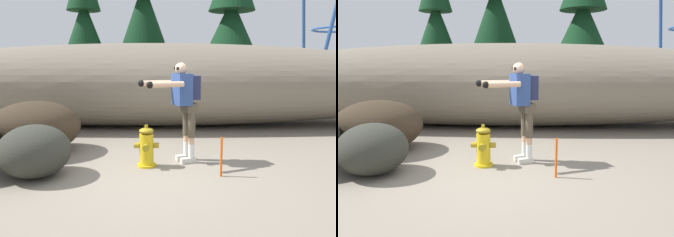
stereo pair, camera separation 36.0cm
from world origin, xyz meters
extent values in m
cube|color=gray|center=(0.00, 0.00, -0.02)|extent=(56.00, 56.00, 0.04)
ellipsoid|color=#756B5B|center=(0.00, 4.07, 1.12)|extent=(17.46, 3.20, 2.23)
cylinder|color=gold|center=(-0.05, 0.27, 0.02)|extent=(0.31, 0.31, 0.04)
cylinder|color=gold|center=(-0.05, 0.27, 0.29)|extent=(0.23, 0.23, 0.51)
ellipsoid|color=#9E8419|center=(-0.05, 0.27, 0.60)|extent=(0.24, 0.24, 0.10)
cylinder|color=#9E8419|center=(-0.05, 0.27, 0.67)|extent=(0.06, 0.06, 0.05)
cylinder|color=#9E8419|center=(-0.21, 0.27, 0.35)|extent=(0.09, 0.09, 0.09)
cylinder|color=#9E8419|center=(0.11, 0.27, 0.35)|extent=(0.09, 0.09, 0.09)
cylinder|color=#9E8419|center=(-0.05, 0.11, 0.35)|extent=(0.11, 0.09, 0.11)
cube|color=beige|center=(0.65, 0.43, 0.04)|extent=(0.28, 0.19, 0.09)
cylinder|color=white|center=(0.71, 0.45, 0.21)|extent=(0.10, 0.10, 0.24)
cylinder|color=#DBAD89|center=(0.71, 0.45, 0.39)|extent=(0.10, 0.10, 0.12)
cylinder|color=brown|center=(0.71, 0.45, 0.67)|extent=(0.13, 0.13, 0.45)
cube|color=beige|center=(0.58, 0.62, 0.04)|extent=(0.28, 0.19, 0.09)
cylinder|color=white|center=(0.63, 0.64, 0.21)|extent=(0.10, 0.10, 0.24)
cylinder|color=#DBAD89|center=(0.63, 0.64, 0.39)|extent=(0.10, 0.10, 0.12)
cylinder|color=brown|center=(0.63, 0.64, 0.67)|extent=(0.13, 0.13, 0.45)
cube|color=brown|center=(0.67, 0.55, 0.94)|extent=(0.30, 0.37, 0.16)
cube|color=#2D4784|center=(0.54, 0.50, 1.25)|extent=(0.35, 0.42, 0.52)
cube|color=#23284C|center=(0.73, 0.57, 1.28)|extent=(0.25, 0.32, 0.40)
sphere|color=#DBAD89|center=(0.52, 0.49, 1.59)|extent=(0.20, 0.20, 0.20)
cube|color=black|center=(0.45, 0.46, 1.60)|extent=(0.07, 0.15, 0.04)
cylinder|color=#DBAD89|center=(0.28, 0.16, 1.35)|extent=(0.57, 0.29, 0.09)
sphere|color=black|center=(0.03, 0.06, 1.35)|extent=(0.11, 0.11, 0.11)
cylinder|color=#DBAD89|center=(0.12, 0.57, 1.35)|extent=(0.57, 0.29, 0.09)
sphere|color=black|center=(-0.13, 0.47, 1.35)|extent=(0.11, 0.11, 0.11)
ellipsoid|color=#372B1E|center=(-2.18, 1.14, 0.50)|extent=(2.31, 2.29, 0.99)
ellipsoid|color=#31322B|center=(-1.69, -0.21, 0.39)|extent=(1.37, 1.39, 0.79)
cylinder|color=#47331E|center=(-2.77, 8.07, 0.73)|extent=(0.24, 0.24, 1.46)
cone|color=#0F3319|center=(-2.77, 8.07, 2.80)|extent=(1.98, 1.98, 2.67)
cylinder|color=#47331E|center=(-0.54, 9.13, 0.79)|extent=(0.30, 0.30, 1.59)
cone|color=#0F3319|center=(-0.54, 9.13, 3.30)|extent=(2.48, 2.48, 3.43)
cylinder|color=#47331E|center=(2.81, 7.67, 0.63)|extent=(0.32, 0.32, 1.26)
cone|color=#0F3319|center=(2.81, 7.67, 2.69)|extent=(2.66, 2.66, 2.84)
cylinder|color=#285193|center=(7.41, 12.02, 3.30)|extent=(1.00, 1.00, 6.62)
cylinder|color=#E55914|center=(1.09, -0.25, 0.30)|extent=(0.04, 0.04, 0.60)
camera|label=1|loc=(0.21, -4.96, 1.67)|focal=35.08mm
camera|label=2|loc=(0.57, -4.96, 1.67)|focal=35.08mm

